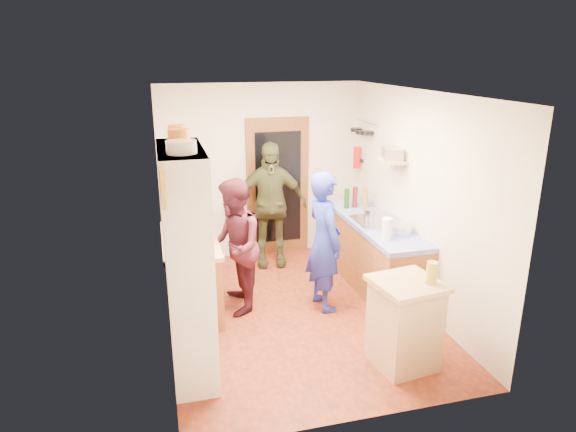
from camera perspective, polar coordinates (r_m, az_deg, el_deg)
name	(u,v)px	position (r m, az deg, el deg)	size (l,w,h in m)	color
floor	(296,312)	(6.35, 0.93, -10.61)	(3.00, 4.00, 0.02)	maroon
ceiling	(297,91)	(5.60, 1.06, 13.70)	(3.00, 4.00, 0.02)	silver
wall_back	(261,171)	(7.73, -3.04, 4.96)	(3.00, 0.02, 2.60)	beige
wall_front	(366,282)	(4.07, 8.70, -7.22)	(3.00, 0.02, 2.60)	beige
wall_left	(161,219)	(5.64, -13.95, -0.38)	(0.02, 4.00, 2.60)	beige
wall_right	(417,200)	(6.40, 14.13, 1.75)	(0.02, 4.00, 2.60)	beige
door_frame	(278,187)	(7.81, -1.15, 3.22)	(0.95, 0.06, 2.10)	brown
door_glass	(278,188)	(7.77, -1.09, 3.16)	(0.70, 0.02, 1.70)	black
hutch_body	(187,263)	(4.96, -11.13, -5.16)	(0.40, 1.20, 2.20)	white
hutch_top_shelf	(180,150)	(4.66, -11.91, 7.19)	(0.40, 1.14, 0.04)	white
plate_stack	(181,147)	(4.38, -11.77, 7.52)	(0.25, 0.25, 0.11)	white
orange_pot_a	(179,137)	(4.73, -12.05, 8.53)	(0.19, 0.19, 0.15)	orange
orange_pot_b	(177,133)	(5.03, -12.24, 9.01)	(0.17, 0.17, 0.15)	orange
left_counter_base	(192,275)	(6.38, -10.67, -6.43)	(0.60, 1.40, 0.85)	#97582B
left_counter_top	(189,240)	(6.21, -10.90, -2.64)	(0.64, 1.44, 0.05)	tan
toaster	(197,244)	(5.75, -10.13, -3.12)	(0.23, 0.15, 0.17)	white
kettle	(185,236)	(6.03, -11.33, -2.20)	(0.15, 0.15, 0.17)	white
orange_bowl	(195,230)	(6.32, -10.31, -1.53)	(0.22, 0.22, 0.10)	orange
chopping_board	(188,223)	(6.69, -11.08, -0.82)	(0.30, 0.22, 0.03)	tan
right_counter_base	(373,255)	(6.97, 9.40, -4.28)	(0.60, 2.20, 0.84)	#97582B
right_counter_top	(374,223)	(6.82, 9.59, -0.77)	(0.62, 2.22, 0.06)	#031AAB
hob	(377,221)	(6.74, 9.86, -0.56)	(0.55, 0.58, 0.04)	silver
pot_on_hob	(371,214)	(6.76, 9.25, 0.26)	(0.19, 0.19, 0.12)	silver
bottle_a	(347,198)	(7.27, 6.55, 1.95)	(0.07, 0.07, 0.28)	#143F14
bottle_b	(355,197)	(7.33, 7.45, 2.09)	(0.07, 0.07, 0.29)	#591419
bottle_c	(365,198)	(7.32, 8.59, 2.00)	(0.07, 0.07, 0.29)	olive
paper_towel	(387,229)	(6.12, 10.94, -1.41)	(0.12, 0.12, 0.26)	white
mixing_bowl	(400,229)	(6.38, 12.38, -1.45)	(0.28, 0.28, 0.11)	silver
island_base	(404,326)	(5.30, 12.79, -11.81)	(0.55, 0.55, 0.86)	tan
island_top	(407,284)	(5.09, 13.13, -7.34)	(0.62, 0.62, 0.05)	tan
cutting_board	(400,282)	(5.10, 12.35, -7.13)	(0.35, 0.28, 0.02)	white
oil_jar	(432,273)	(5.06, 15.70, -6.09)	(0.11, 0.11, 0.22)	#AD9E2D
pan_rail	(366,122)	(7.58, 8.69, 10.29)	(0.02, 0.02, 0.65)	silver
pan_hang_a	(367,133)	(7.41, 8.75, 9.11)	(0.18, 0.18, 0.05)	black
pan_hang_b	(361,132)	(7.60, 8.14, 9.19)	(0.16, 0.16, 0.05)	black
pan_hang_c	(356,130)	(7.78, 7.58, 9.48)	(0.17, 0.17, 0.05)	black
wall_shelf	(392,161)	(6.63, 11.47, 6.04)	(0.26, 0.42, 0.03)	tan
radio	(392,154)	(6.62, 11.52, 6.80)	(0.22, 0.30, 0.15)	silver
ext_bracket	(360,161)	(7.84, 8.06, 6.11)	(0.06, 0.10, 0.04)	black
fire_extinguisher	(357,158)	(7.81, 7.66, 6.45)	(0.11, 0.11, 0.32)	red
picture_frame	(162,186)	(3.95, -13.78, 3.27)	(0.03, 0.25, 0.30)	gold
person_hob	(327,242)	(6.13, 4.41, -2.86)	(0.62, 0.41, 1.71)	#222B9B
person_left	(237,245)	(6.13, -5.74, -3.28)	(0.79, 0.62, 1.63)	#401421
person_back	(271,205)	(7.37, -1.95, 1.25)	(1.07, 0.45, 1.83)	#35371E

